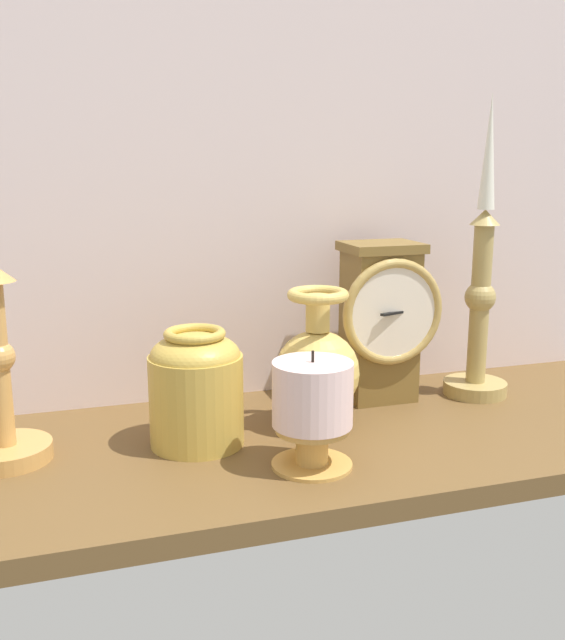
# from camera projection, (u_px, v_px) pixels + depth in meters

# --- Properties ---
(ground_plane) EXTENTS (1.00, 0.36, 0.02)m
(ground_plane) POSITION_uv_depth(u_px,v_px,m) (319.00, 443.00, 0.85)
(ground_plane) COLOR brown
(back_wall) EXTENTS (1.20, 0.02, 0.65)m
(back_wall) POSITION_uv_depth(u_px,v_px,m) (272.00, 151.00, 0.95)
(back_wall) COLOR silver
(back_wall) RESTS_ON ground_plane
(mantel_clock) EXTENTS (0.14, 0.09, 0.21)m
(mantel_clock) POSITION_uv_depth(u_px,v_px,m) (382.00, 319.00, 0.94)
(mantel_clock) COLOR brown
(mantel_clock) RESTS_ON ground_plane
(candlestick_tall_center) EXTENTS (0.09, 0.09, 0.40)m
(candlestick_tall_center) POSITION_uv_depth(u_px,v_px,m) (480.00, 300.00, 0.96)
(candlestick_tall_center) COLOR tan
(candlestick_tall_center) RESTS_ON ground_plane
(brass_vase_bulbous) EXTENTS (0.10, 0.10, 0.17)m
(brass_vase_bulbous) POSITION_uv_depth(u_px,v_px,m) (317.00, 368.00, 0.86)
(brass_vase_bulbous) COLOR #DAB75B
(brass_vase_bulbous) RESTS_ON ground_plane
(brass_vase_jar) EXTENTS (0.11, 0.11, 0.13)m
(brass_vase_jar) POSITION_uv_depth(u_px,v_px,m) (196.00, 385.00, 0.80)
(brass_vase_jar) COLOR gold
(brass_vase_jar) RESTS_ON ground_plane
(pillar_candle_front) EXTENTS (0.09, 0.09, 0.13)m
(pillar_candle_front) POSITION_uv_depth(u_px,v_px,m) (312.00, 407.00, 0.74)
(pillar_candle_front) COLOR tan
(pillar_candle_front) RESTS_ON ground_plane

